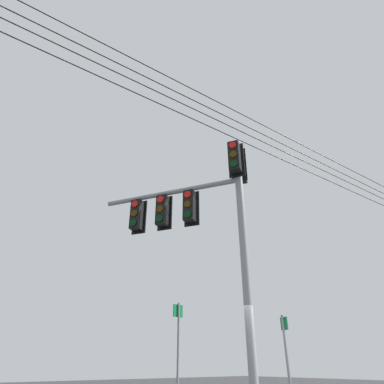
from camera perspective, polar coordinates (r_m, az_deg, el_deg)
The scene contains 4 objects.
signal_mast_assembly at distance 9.07m, azimuth 2.07°, elevation -3.73°, with size 4.01×2.61×6.86m.
route_sign_primary at distance 9.88m, azimuth 15.97°, elevation -25.57°, with size 0.28×0.13×2.50m.
route_sign_secondary at distance 11.44m, azimuth -2.42°, elevation -24.38°, with size 0.11×0.40×3.11m.
overhead_wire_span at distance 10.84m, azimuth 11.33°, elevation 9.40°, with size 1.39×22.13×1.22m.
Camera 1 is at (-4.49, 6.58, 1.31)m, focal length 31.20 mm.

